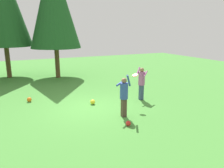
{
  "coord_description": "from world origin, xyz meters",
  "views": [
    {
      "loc": [
        -3.25,
        -9.22,
        3.6
      ],
      "look_at": [
        1.15,
        0.06,
        1.05
      ],
      "focal_mm": 34.55,
      "sensor_mm": 36.0,
      "label": 1
    }
  ],
  "objects": [
    {
      "name": "ball_yellow",
      "position": [
        0.27,
        0.47,
        0.12
      ],
      "size": [
        0.25,
        0.25,
        0.25
      ],
      "primitive_type": "sphere",
      "color": "yellow",
      "rests_on": "ground_plane"
    },
    {
      "name": "tree_center",
      "position": [
        0.05,
        7.75,
        5.65
      ],
      "size": [
        3.78,
        3.78,
        9.03
      ],
      "color": "brown",
      "rests_on": "ground_plane"
    },
    {
      "name": "ball_orange",
      "position": [
        -2.57,
        2.24,
        0.12
      ],
      "size": [
        0.24,
        0.24,
        0.24
      ],
      "primitive_type": "sphere",
      "color": "orange",
      "rests_on": "ground_plane"
    },
    {
      "name": "person_thrower",
      "position": [
        0.93,
        -1.57,
        1.01
      ],
      "size": [
        0.68,
        0.68,
        1.87
      ],
      "rotation": [
        0.0,
        0.0,
        0.69
      ],
      "color": "#4C382D",
      "rests_on": "ground_plane"
    },
    {
      "name": "ground_plane",
      "position": [
        0.0,
        0.0,
        0.0
      ],
      "size": [
        40.0,
        40.0,
        0.0
      ],
      "primitive_type": "plane",
      "color": "#478C38"
    },
    {
      "name": "ball_red",
      "position": [
        0.64,
        -2.5,
        0.1
      ],
      "size": [
        0.2,
        0.2,
        0.2
      ],
      "primitive_type": "sphere",
      "color": "red",
      "rests_on": "ground_plane"
    },
    {
      "name": "frisbee",
      "position": [
        2.0,
        -0.7,
        1.56
      ],
      "size": [
        0.35,
        0.35,
        0.12
      ],
      "color": "red"
    },
    {
      "name": "person_catcher",
      "position": [
        2.89,
        0.1,
        1.03
      ],
      "size": [
        0.74,
        0.74,
        1.73
      ],
      "rotation": [
        0.0,
        0.0,
        -2.41
      ],
      "color": "#38476B",
      "rests_on": "ground_plane"
    }
  ]
}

